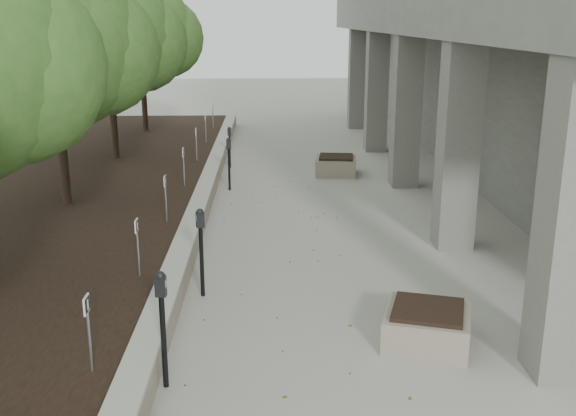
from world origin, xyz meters
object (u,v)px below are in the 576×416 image
object	(u,v)px
crabapple_tree_4	(110,65)
parking_meter_3	(201,253)
crabapple_tree_5	(142,55)
parking_meter_2	(163,330)
parking_meter_4	(229,164)
planter_back	(336,165)
crabapple_tree_3	(56,80)
parking_meter_5	(230,147)
planter_front	(427,325)

from	to	relation	value
crabapple_tree_4	parking_meter_3	xyz separation A→B (m)	(3.44, -9.39, -2.37)
crabapple_tree_4	crabapple_tree_5	bearing A→B (deg)	90.00
crabapple_tree_5	parking_meter_2	bearing A→B (deg)	-79.29
parking_meter_2	parking_meter_4	distance (m)	9.80
planter_back	parking_meter_4	bearing A→B (deg)	-149.02
crabapple_tree_3	parking_meter_2	world-z (taller)	crabapple_tree_3
crabapple_tree_5	parking_meter_5	size ratio (longest dim) A/B	4.34
crabapple_tree_3	crabapple_tree_4	bearing A→B (deg)	90.00
crabapple_tree_3	parking_meter_4	world-z (taller)	crabapple_tree_3
planter_front	planter_back	size ratio (longest dim) A/B	0.99
parking_meter_3	planter_back	xyz separation A→B (m)	(3.06, 8.81, -0.48)
crabapple_tree_3	parking_meter_4	bearing A→B (deg)	36.70
crabapple_tree_5	parking_meter_4	distance (m)	8.53
crabapple_tree_5	parking_meter_4	bearing A→B (deg)	-64.70
crabapple_tree_5	parking_meter_3	world-z (taller)	crabapple_tree_5
crabapple_tree_3	parking_meter_4	size ratio (longest dim) A/B	3.85
parking_meter_5	planter_front	size ratio (longest dim) A/B	1.09
parking_meter_5	planter_front	distance (m)	12.05
parking_meter_4	planter_back	bearing A→B (deg)	19.92
parking_meter_2	parking_meter_3	bearing A→B (deg)	90.73
parking_meter_2	parking_meter_5	distance (m)	12.61
crabapple_tree_3	parking_meter_2	xyz separation A→B (m)	(3.25, -7.19, -2.35)
parking_meter_5	crabapple_tree_3	bearing A→B (deg)	-118.09
parking_meter_4	planter_back	size ratio (longest dim) A/B	1.22
crabapple_tree_5	planter_back	bearing A→B (deg)	-40.65
parking_meter_5	crabapple_tree_4	bearing A→B (deg)	-169.27
crabapple_tree_5	planter_back	world-z (taller)	crabapple_tree_5
crabapple_tree_3	parking_meter_3	size ratio (longest dim) A/B	3.64
parking_meter_5	planter_back	xyz separation A→B (m)	(3.15, -1.00, -0.36)
parking_meter_3	parking_meter_4	world-z (taller)	parking_meter_3
parking_meter_4	planter_back	xyz separation A→B (m)	(3.01, 1.81, -0.44)
parking_meter_2	crabapple_tree_3	bearing A→B (deg)	118.99
crabapple_tree_4	parking_meter_4	world-z (taller)	crabapple_tree_4
crabapple_tree_4	parking_meter_3	world-z (taller)	crabapple_tree_4
crabapple_tree_5	planter_front	size ratio (longest dim) A/B	4.74
parking_meter_2	crabapple_tree_5	bearing A→B (deg)	105.37
crabapple_tree_3	planter_back	bearing A→B (deg)	34.15
crabapple_tree_4	crabapple_tree_5	size ratio (longest dim) A/B	1.00
parking_meter_5	parking_meter_4	bearing A→B (deg)	-83.43
planter_back	parking_meter_5	bearing A→B (deg)	162.37
parking_meter_3	planter_front	bearing A→B (deg)	-47.05
parking_meter_5	parking_meter_3	bearing A→B (deg)	-85.80
parking_meter_5	planter_back	size ratio (longest dim) A/B	1.08
planter_back	parking_meter_2	bearing A→B (deg)	-105.68
parking_meter_2	crabapple_tree_4	bearing A→B (deg)	109.59
parking_meter_2	planter_front	bearing A→B (deg)	21.41
crabapple_tree_3	crabapple_tree_5	bearing A→B (deg)	90.00
parking_meter_2	parking_meter_3	distance (m)	2.80
crabapple_tree_3	crabapple_tree_4	size ratio (longest dim) A/B	1.00
crabapple_tree_3	crabapple_tree_4	world-z (taller)	same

